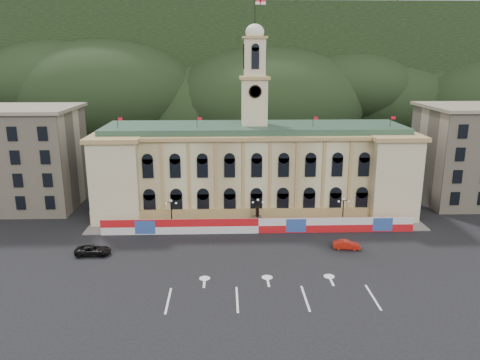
{
  "coord_description": "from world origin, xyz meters",
  "views": [
    {
      "loc": [
        -5.32,
        -55.03,
        27.4
      ],
      "look_at": [
        -2.86,
        18.0,
        8.04
      ],
      "focal_mm": 35.0,
      "sensor_mm": 36.0,
      "label": 1
    }
  ],
  "objects_px": {
    "statue": "(257,220)",
    "lamp_center": "(258,211)",
    "red_sedan": "(347,245)",
    "black_suv": "(93,250)"
  },
  "relations": [
    {
      "from": "lamp_center",
      "to": "red_sedan",
      "type": "xyz_separation_m",
      "value": [
        12.47,
        -8.74,
        -2.43
      ]
    },
    {
      "from": "statue",
      "to": "lamp_center",
      "type": "height_order",
      "value": "lamp_center"
    },
    {
      "from": "lamp_center",
      "to": "black_suv",
      "type": "height_order",
      "value": "lamp_center"
    },
    {
      "from": "lamp_center",
      "to": "red_sedan",
      "type": "bearing_deg",
      "value": -35.02
    },
    {
      "from": "red_sedan",
      "to": "black_suv",
      "type": "bearing_deg",
      "value": 99.49
    },
    {
      "from": "red_sedan",
      "to": "black_suv",
      "type": "height_order",
      "value": "black_suv"
    },
    {
      "from": "statue",
      "to": "red_sedan",
      "type": "bearing_deg",
      "value": -37.99
    },
    {
      "from": "statue",
      "to": "red_sedan",
      "type": "height_order",
      "value": "statue"
    },
    {
      "from": "statue",
      "to": "black_suv",
      "type": "bearing_deg",
      "value": -156.16
    },
    {
      "from": "statue",
      "to": "lamp_center",
      "type": "relative_size",
      "value": 0.72
    }
  ]
}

